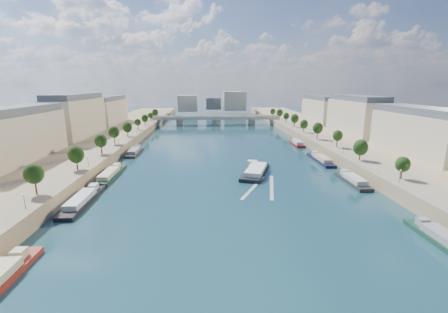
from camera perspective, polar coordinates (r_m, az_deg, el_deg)
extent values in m
plane|color=#0C2635|center=(145.80, -0.15, -0.38)|extent=(700.00, 700.00, 0.00)
cube|color=#9E8460|center=(158.81, -27.07, 0.20)|extent=(44.00, 520.00, 5.00)
cube|color=#9E8460|center=(165.29, 25.64, 0.83)|extent=(44.00, 520.00, 5.00)
cube|color=gray|center=(152.79, -22.03, 1.21)|extent=(14.00, 520.00, 0.10)
cube|color=gray|center=(158.14, 20.96, 1.69)|extent=(14.00, 520.00, 0.10)
cylinder|color=#382B1E|center=(100.07, -31.54, -4.89)|extent=(0.50, 0.50, 3.82)
ellipsoid|color=black|center=(99.11, -31.80, -2.92)|extent=(4.80, 4.80, 5.52)
cylinder|color=#382B1E|center=(120.78, -26.28, -1.38)|extent=(0.50, 0.50, 3.82)
ellipsoid|color=black|center=(119.99, -26.46, 0.28)|extent=(4.80, 4.80, 5.52)
cylinder|color=#382B1E|center=(142.53, -22.60, 1.09)|extent=(0.50, 0.50, 3.82)
ellipsoid|color=black|center=(141.86, -22.73, 2.51)|extent=(4.80, 4.80, 5.52)
cylinder|color=#382B1E|center=(164.91, -19.90, 2.90)|extent=(0.50, 0.50, 3.82)
ellipsoid|color=black|center=(164.33, -20.00, 4.13)|extent=(4.80, 4.80, 5.52)
cylinder|color=#382B1E|center=(187.68, -17.85, 4.26)|extent=(0.50, 0.50, 3.82)
ellipsoid|color=black|center=(187.18, -17.93, 5.35)|extent=(4.80, 4.80, 5.52)
cylinder|color=#382B1E|center=(210.73, -16.24, 5.33)|extent=(0.50, 0.50, 3.82)
ellipsoid|color=black|center=(210.28, -16.30, 6.30)|extent=(4.80, 4.80, 5.52)
cylinder|color=#382B1E|center=(233.97, -14.94, 6.18)|extent=(0.50, 0.50, 3.82)
ellipsoid|color=black|center=(233.57, -14.99, 7.06)|extent=(4.80, 4.80, 5.52)
cylinder|color=#382B1E|center=(257.35, -13.88, 6.88)|extent=(0.50, 0.50, 3.82)
ellipsoid|color=black|center=(256.98, -13.92, 7.67)|extent=(4.80, 4.80, 5.52)
cylinder|color=#382B1E|center=(280.84, -12.99, 7.46)|extent=(0.50, 0.50, 3.82)
ellipsoid|color=black|center=(280.50, -13.03, 8.19)|extent=(4.80, 4.80, 5.52)
cylinder|color=#382B1E|center=(114.09, 30.15, -2.64)|extent=(0.50, 0.50, 3.82)
ellipsoid|color=black|center=(113.25, 30.37, -0.89)|extent=(4.80, 4.80, 5.52)
cylinder|color=#382B1E|center=(134.07, 24.66, 0.16)|extent=(0.50, 0.50, 3.82)
ellipsoid|color=black|center=(133.36, 24.81, 1.66)|extent=(4.80, 4.80, 5.52)
cylinder|color=#382B1E|center=(155.19, 20.63, 2.21)|extent=(0.50, 0.50, 3.82)
ellipsoid|color=black|center=(154.58, 20.74, 3.52)|extent=(4.80, 4.80, 5.52)
cylinder|color=#382B1E|center=(177.05, 17.57, 3.76)|extent=(0.50, 0.50, 3.82)
ellipsoid|color=black|center=(176.52, 17.66, 4.91)|extent=(4.80, 4.80, 5.52)
cylinder|color=#382B1E|center=(199.41, 15.19, 4.96)|extent=(0.50, 0.50, 3.82)
ellipsoid|color=black|center=(198.93, 15.25, 5.98)|extent=(4.80, 4.80, 5.52)
cylinder|color=#382B1E|center=(222.10, 13.28, 5.91)|extent=(0.50, 0.50, 3.82)
ellipsoid|color=black|center=(221.68, 13.33, 6.83)|extent=(4.80, 4.80, 5.52)
cylinder|color=#382B1E|center=(245.05, 11.72, 6.67)|extent=(0.50, 0.50, 3.82)
ellipsoid|color=black|center=(244.66, 11.76, 7.51)|extent=(4.80, 4.80, 5.52)
cylinder|color=#382B1E|center=(268.18, 10.42, 7.31)|extent=(0.50, 0.50, 3.82)
ellipsoid|color=black|center=(267.82, 10.46, 8.07)|extent=(4.80, 4.80, 5.52)
cylinder|color=#382B1E|center=(291.45, 9.33, 7.83)|extent=(0.50, 0.50, 3.82)
ellipsoid|color=black|center=(291.12, 9.36, 8.54)|extent=(4.80, 4.80, 5.52)
cylinder|color=black|center=(89.00, -33.72, -7.25)|extent=(0.14, 0.14, 4.00)
sphere|color=#FFE5B2|center=(88.36, -33.90, -5.97)|extent=(0.36, 0.36, 0.36)
cylinder|color=black|center=(123.39, -24.51, -0.86)|extent=(0.14, 0.14, 4.00)
sphere|color=#FFE5B2|center=(122.93, -24.60, 0.09)|extent=(0.36, 0.36, 0.36)
cylinder|color=black|center=(160.41, -19.45, 2.68)|extent=(0.14, 0.14, 4.00)
sphere|color=#FFE5B2|center=(160.05, -19.51, 3.42)|extent=(0.36, 0.36, 0.36)
cylinder|color=black|center=(198.58, -16.30, 4.88)|extent=(0.14, 0.14, 4.00)
sphere|color=#FFE5B2|center=(198.30, -16.34, 5.48)|extent=(0.36, 0.36, 0.36)
cylinder|color=black|center=(237.36, -14.16, 6.35)|extent=(0.14, 0.14, 4.00)
sphere|color=#FFE5B2|center=(237.12, -14.18, 6.85)|extent=(0.36, 0.36, 0.36)
cylinder|color=black|center=(108.71, 30.47, -3.36)|extent=(0.14, 0.14, 4.00)
sphere|color=#FFE5B2|center=(108.18, 30.60, -2.30)|extent=(0.36, 0.36, 0.36)
cylinder|color=black|center=(142.56, 21.77, 1.20)|extent=(0.14, 0.14, 4.00)
sphere|color=#FFE5B2|center=(142.16, 21.84, 2.03)|extent=(0.36, 0.36, 0.36)
cylinder|color=black|center=(178.96, 16.49, 3.96)|extent=(0.14, 0.14, 4.00)
sphere|color=#FFE5B2|center=(178.64, 16.54, 4.63)|extent=(0.36, 0.36, 0.36)
cylinder|color=black|center=(216.64, 13.01, 5.76)|extent=(0.14, 0.14, 4.00)
sphere|color=#FFE5B2|center=(216.37, 13.04, 6.31)|extent=(0.36, 0.36, 0.36)
cylinder|color=black|center=(255.02, 10.55, 7.01)|extent=(0.14, 0.14, 4.00)
sphere|color=#FFE5B2|center=(254.80, 10.57, 7.48)|extent=(0.36, 0.36, 0.36)
cube|color=beige|center=(147.98, -34.81, 3.31)|extent=(16.00, 52.00, 20.00)
cube|color=#474C54|center=(146.85, -35.42, 7.76)|extent=(14.72, 50.44, 3.20)
cube|color=beige|center=(199.20, -26.23, 6.38)|extent=(16.00, 52.00, 20.00)
cube|color=#474C54|center=(198.36, -26.58, 9.70)|extent=(14.72, 50.44, 3.20)
cube|color=beige|center=(253.36, -21.18, 8.11)|extent=(16.00, 52.00, 20.00)
cube|color=#474C54|center=(252.71, -21.41, 10.72)|extent=(14.72, 50.44, 3.20)
cube|color=beige|center=(156.13, 33.25, 3.94)|extent=(16.00, 52.00, 20.00)
cube|color=#474C54|center=(155.06, 33.81, 8.15)|extent=(14.72, 50.44, 3.20)
cube|color=beige|center=(205.33, 23.80, 6.80)|extent=(16.00, 52.00, 20.00)
cube|color=#474C54|center=(204.52, 24.11, 10.02)|extent=(14.72, 50.44, 3.20)
cube|color=beige|center=(258.21, 18.04, 8.44)|extent=(16.00, 52.00, 20.00)
cube|color=#474C54|center=(257.57, 18.24, 11.01)|extent=(14.72, 50.44, 3.20)
cube|color=beige|center=(352.68, -6.90, 10.04)|extent=(22.00, 18.00, 18.00)
cube|color=beige|center=(363.26, 2.03, 10.54)|extent=(26.00, 20.00, 22.00)
cube|color=#474C54|center=(377.09, -2.03, 10.04)|extent=(18.00, 16.00, 14.00)
cube|color=#C1B79E|center=(267.87, -1.54, 7.36)|extent=(112.00, 11.00, 2.20)
cube|color=#C1B79E|center=(262.74, -1.52, 7.57)|extent=(112.00, 0.80, 0.90)
cube|color=#C1B79E|center=(272.69, -1.58, 7.79)|extent=(112.00, 0.80, 0.90)
cylinder|color=#C1B79E|center=(269.33, -8.40, 6.46)|extent=(6.40, 6.40, 5.00)
cylinder|color=#C1B79E|center=(268.30, -1.54, 6.58)|extent=(6.40, 6.40, 5.00)
cylinder|color=#C1B79E|center=(271.06, 5.28, 6.60)|extent=(6.40, 6.40, 5.00)
cube|color=#C1B79E|center=(271.90, -12.63, 6.35)|extent=(6.00, 12.00, 5.00)
cube|color=#C1B79E|center=(274.68, 9.44, 6.56)|extent=(6.00, 12.00, 5.00)
cube|color=black|center=(122.65, 5.96, -2.98)|extent=(15.96, 28.12, 1.93)
cube|color=white|center=(120.09, 6.14, -2.43)|extent=(11.62, 18.70, 1.74)
cube|color=white|center=(129.88, 5.42, -1.17)|extent=(4.70, 4.31, 1.80)
cube|color=silver|center=(106.30, 5.66, -5.80)|extent=(12.31, 23.97, 0.04)
cube|color=silver|center=(107.44, 9.06, -5.69)|extent=(6.40, 25.71, 0.04)
cube|color=maroon|center=(71.74, -36.89, -18.45)|extent=(5.00, 20.74, 1.80)
cube|color=#C4BD93|center=(75.38, -34.45, -14.99)|extent=(2.50, 2.49, 1.80)
cube|color=black|center=(102.05, -25.12, -7.74)|extent=(5.00, 27.50, 1.80)
cube|color=silver|center=(99.58, -25.68, -7.28)|extent=(4.10, 15.12, 1.60)
cube|color=silver|center=(108.68, -23.63, -5.31)|extent=(2.50, 3.30, 1.80)
cube|color=#153626|center=(125.57, -20.73, -3.45)|extent=(5.00, 28.09, 1.80)
cube|color=beige|center=(123.06, -21.10, -2.99)|extent=(4.10, 15.45, 1.60)
cube|color=beige|center=(132.84, -19.73, -1.65)|extent=(2.50, 3.37, 1.80)
cube|color=#29282B|center=(163.11, -16.58, 0.66)|extent=(5.00, 22.94, 1.80)
cube|color=gray|center=(161.01, -16.77, 1.11)|extent=(4.10, 12.62, 1.60)
cube|color=gray|center=(169.29, -16.10, 1.78)|extent=(2.50, 2.75, 1.80)
cube|color=#183C2D|center=(87.14, 35.58, -12.70)|extent=(5.00, 17.92, 1.80)
cube|color=gray|center=(85.49, 36.34, -12.05)|extent=(4.10, 9.86, 1.60)
cube|color=gray|center=(90.25, 33.63, -10.31)|extent=(2.50, 2.15, 1.80)
cube|color=#28282A|center=(120.08, 23.21, -4.44)|extent=(5.00, 21.27, 1.80)
cube|color=beige|center=(118.14, 23.64, -3.90)|extent=(4.10, 11.70, 1.60)
cube|color=beige|center=(125.06, 22.02, -2.77)|extent=(2.50, 2.55, 1.80)
cube|color=black|center=(147.91, 17.90, -0.73)|extent=(5.00, 25.68, 1.80)
cube|color=beige|center=(145.66, 18.23, -0.28)|extent=(4.10, 14.13, 1.60)
cube|color=beige|center=(154.52, 16.95, 0.62)|extent=(2.50, 3.08, 1.80)
cube|color=maroon|center=(183.23, 13.71, 2.22)|extent=(5.00, 18.10, 1.80)
cube|color=silver|center=(181.55, 13.87, 2.65)|extent=(4.10, 9.95, 1.60)
cube|color=silver|center=(188.01, 13.27, 3.08)|extent=(2.50, 2.17, 1.80)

